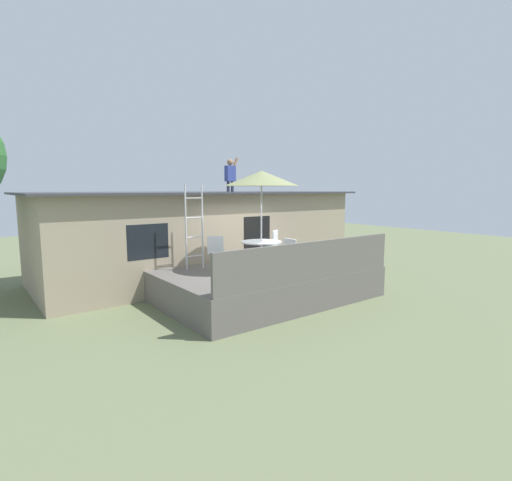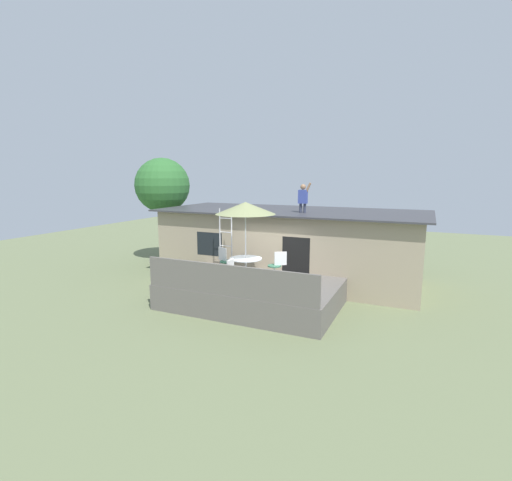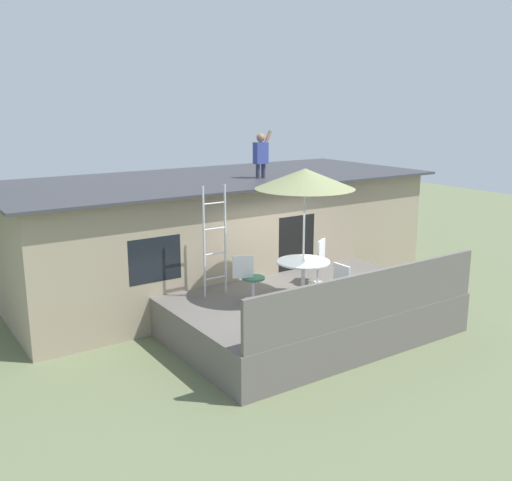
{
  "view_description": "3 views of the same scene",
  "coord_description": "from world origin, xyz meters",
  "px_view_note": "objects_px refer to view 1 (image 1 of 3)",
  "views": [
    {
      "loc": [
        -6.38,
        -7.97,
        2.88
      ],
      "look_at": [
        0.4,
        0.97,
        1.41
      ],
      "focal_mm": 27.6,
      "sensor_mm": 36.0,
      "label": 1
    },
    {
      "loc": [
        4.98,
        -10.75,
        4.17
      ],
      "look_at": [
        -0.24,
        0.78,
        1.98
      ],
      "focal_mm": 26.66,
      "sensor_mm": 36.0,
      "label": 2
    },
    {
      "loc": [
        -7.02,
        -8.54,
        4.53
      ],
      "look_at": [
        -0.64,
        0.95,
        1.81
      ],
      "focal_mm": 40.64,
      "sensor_mm": 36.0,
      "label": 3
    }
  ],
  "objects_px": {
    "patio_table": "(261,247)",
    "person_figure": "(230,173)",
    "step_ladder": "(194,227)",
    "patio_chair_near": "(286,257)",
    "patio_chair_left": "(221,254)",
    "patio_umbrella": "(261,178)",
    "patio_chair_right": "(274,247)"
  },
  "relations": [
    {
      "from": "patio_chair_right",
      "to": "step_ladder",
      "type": "bearing_deg",
      "value": -46.68
    },
    {
      "from": "patio_table",
      "to": "patio_chair_near",
      "type": "bearing_deg",
      "value": -88.94
    },
    {
      "from": "step_ladder",
      "to": "patio_chair_right",
      "type": "height_order",
      "value": "step_ladder"
    },
    {
      "from": "patio_umbrella",
      "to": "person_figure",
      "type": "relative_size",
      "value": 2.29
    },
    {
      "from": "patio_table",
      "to": "patio_umbrella",
      "type": "relative_size",
      "value": 0.41
    },
    {
      "from": "person_figure",
      "to": "step_ladder",
      "type": "bearing_deg",
      "value": -142.48
    },
    {
      "from": "patio_umbrella",
      "to": "step_ladder",
      "type": "height_order",
      "value": "patio_umbrella"
    },
    {
      "from": "step_ladder",
      "to": "patio_chair_near",
      "type": "bearing_deg",
      "value": -56.68
    },
    {
      "from": "person_figure",
      "to": "patio_chair_right",
      "type": "distance_m",
      "value": 3.18
    },
    {
      "from": "patio_chair_right",
      "to": "patio_chair_near",
      "type": "height_order",
      "value": "same"
    },
    {
      "from": "patio_chair_near",
      "to": "patio_umbrella",
      "type": "bearing_deg",
      "value": 0.0
    },
    {
      "from": "patio_chair_left",
      "to": "patio_chair_near",
      "type": "height_order",
      "value": "same"
    },
    {
      "from": "patio_umbrella",
      "to": "step_ladder",
      "type": "relative_size",
      "value": 1.15
    },
    {
      "from": "patio_umbrella",
      "to": "patio_chair_left",
      "type": "xyz_separation_m",
      "value": [
        -0.99,
        0.4,
        -1.89
      ]
    },
    {
      "from": "patio_chair_left",
      "to": "patio_umbrella",
      "type": "bearing_deg",
      "value": -0.0
    },
    {
      "from": "step_ladder",
      "to": "patio_chair_near",
      "type": "distance_m",
      "value": 2.54
    },
    {
      "from": "patio_table",
      "to": "patio_chair_near",
      "type": "distance_m",
      "value": 0.95
    },
    {
      "from": "patio_umbrella",
      "to": "patio_chair_near",
      "type": "bearing_deg",
      "value": -88.94
    },
    {
      "from": "patio_table",
      "to": "patio_chair_left",
      "type": "xyz_separation_m",
      "value": [
        -0.99,
        0.4,
        -0.13
      ]
    },
    {
      "from": "patio_table",
      "to": "person_figure",
      "type": "height_order",
      "value": "person_figure"
    },
    {
      "from": "patio_table",
      "to": "person_figure",
      "type": "relative_size",
      "value": 0.94
    },
    {
      "from": "patio_chair_right",
      "to": "patio_table",
      "type": "bearing_deg",
      "value": 0.0
    },
    {
      "from": "patio_umbrella",
      "to": "patio_chair_left",
      "type": "relative_size",
      "value": 2.76
    },
    {
      "from": "patio_chair_left",
      "to": "patio_chair_right",
      "type": "bearing_deg",
      "value": 26.32
    },
    {
      "from": "step_ladder",
      "to": "patio_chair_right",
      "type": "distance_m",
      "value": 2.35
    },
    {
      "from": "patio_table",
      "to": "step_ladder",
      "type": "distance_m",
      "value": 1.81
    },
    {
      "from": "patio_chair_right",
      "to": "person_figure",
      "type": "bearing_deg",
      "value": -124.8
    },
    {
      "from": "person_figure",
      "to": "patio_chair_left",
      "type": "relative_size",
      "value": 1.21
    },
    {
      "from": "patio_chair_left",
      "to": "patio_chair_near",
      "type": "bearing_deg",
      "value": -31.1
    },
    {
      "from": "patio_umbrella",
      "to": "patio_chair_near",
      "type": "distance_m",
      "value": 2.11
    },
    {
      "from": "patio_chair_left",
      "to": "patio_chair_right",
      "type": "distance_m",
      "value": 1.85
    },
    {
      "from": "patio_table",
      "to": "patio_umbrella",
      "type": "xyz_separation_m",
      "value": [
        -0.0,
        0.0,
        1.76
      ]
    }
  ]
}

